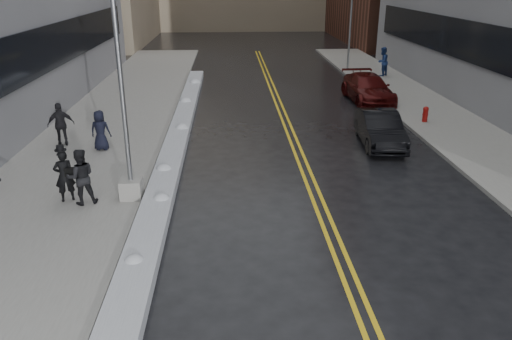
{
  "coord_description": "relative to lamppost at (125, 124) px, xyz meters",
  "views": [
    {
      "loc": [
        -0.23,
        -12.35,
        6.6
      ],
      "look_at": [
        0.52,
        1.2,
        1.3
      ],
      "focal_mm": 35.0,
      "sensor_mm": 36.0,
      "label": 1
    }
  ],
  "objects": [
    {
      "name": "sidewalk_west",
      "position": [
        -2.45,
        8.0,
        -2.46
      ],
      "size": [
        5.5,
        50.0,
        0.15
      ],
      "primitive_type": "cube",
      "color": "gray",
      "rests_on": "ground"
    },
    {
      "name": "pedestrian_fedora",
      "position": [
        -1.95,
        -0.1,
        -1.57
      ],
      "size": [
        0.7,
        0.59,
        1.62
      ],
      "primitive_type": "imported",
      "rotation": [
        0.0,
        0.0,
        3.55
      ],
      "color": "black",
      "rests_on": "sidewalk_west"
    },
    {
      "name": "pedestrian_d",
      "position": [
        -3.69,
        5.35,
        -1.51
      ],
      "size": [
        1.11,
        0.75,
        1.75
      ],
      "primitive_type": "imported",
      "rotation": [
        0.0,
        0.0,
        3.48
      ],
      "color": "black",
      "rests_on": "sidewalk_west"
    },
    {
      "name": "lane_line_left",
      "position": [
        5.65,
        8.0,
        -2.53
      ],
      "size": [
        0.12,
        50.0,
        0.01
      ],
      "primitive_type": "cube",
      "color": "gold",
      "rests_on": "ground"
    },
    {
      "name": "sidewalk_east",
      "position": [
        13.3,
        8.0,
        -2.46
      ],
      "size": [
        4.0,
        50.0,
        0.15
      ],
      "primitive_type": "cube",
      "color": "gray",
      "rests_on": "ground"
    },
    {
      "name": "pedestrian_c",
      "position": [
        -1.99,
        4.71,
        -1.59
      ],
      "size": [
        0.82,
        0.58,
        1.59
      ],
      "primitive_type": "imported",
      "rotation": [
        0.0,
        0.0,
        3.04
      ],
      "color": "black",
      "rests_on": "sidewalk_west"
    },
    {
      "name": "snow_ridge",
      "position": [
        0.85,
        6.0,
        -2.36
      ],
      "size": [
        0.9,
        30.0,
        0.34
      ],
      "primitive_type": "cube",
      "color": "silver",
      "rests_on": "ground"
    },
    {
      "name": "lamppost",
      "position": [
        0.0,
        0.0,
        0.0
      ],
      "size": [
        0.65,
        0.65,
        7.62
      ],
      "color": "gray",
      "rests_on": "sidewalk_west"
    },
    {
      "name": "pedestrian_b",
      "position": [
        -1.39,
        -0.34,
        -1.52
      ],
      "size": [
        1.0,
        0.88,
        1.73
      ],
      "primitive_type": "imported",
      "rotation": [
        0.0,
        0.0,
        3.46
      ],
      "color": "black",
      "rests_on": "sidewalk_west"
    },
    {
      "name": "ground",
      "position": [
        3.3,
        -2.0,
        -2.53
      ],
      "size": [
        160.0,
        160.0,
        0.0
      ],
      "primitive_type": "plane",
      "color": "black",
      "rests_on": "ground"
    },
    {
      "name": "traffic_signal",
      "position": [
        11.8,
        22.0,
        0.87
      ],
      "size": [
        0.16,
        0.2,
        6.0
      ],
      "color": "gray",
      "rests_on": "sidewalk_east"
    },
    {
      "name": "lane_line_right",
      "position": [
        5.95,
        8.0,
        -2.53
      ],
      "size": [
        0.12,
        50.0,
        0.01
      ],
      "primitive_type": "cube",
      "color": "gold",
      "rests_on": "ground"
    },
    {
      "name": "car_maroon",
      "position": [
        10.8,
        12.74,
        -1.79
      ],
      "size": [
        2.25,
        5.18,
        1.48
      ],
      "primitive_type": "imported",
      "rotation": [
        0.0,
        0.0,
        0.03
      ],
      "color": "#430B0A",
      "rests_on": "ground"
    },
    {
      "name": "car_black",
      "position": [
        9.27,
        5.13,
        -1.84
      ],
      "size": [
        1.79,
        4.33,
        1.4
      ],
      "primitive_type": "imported",
      "rotation": [
        0.0,
        0.0,
        -0.07
      ],
      "color": "black",
      "rests_on": "ground"
    },
    {
      "name": "fire_hydrant",
      "position": [
        12.3,
        8.0,
        -1.98
      ],
      "size": [
        0.26,
        0.26,
        0.73
      ],
      "color": "maroon",
      "rests_on": "sidewalk_east"
    },
    {
      "name": "pedestrian_east",
      "position": [
        13.59,
        19.49,
        -1.42
      ],
      "size": [
        1.19,
        1.18,
        1.93
      ],
      "primitive_type": "imported",
      "rotation": [
        0.0,
        0.0,
        3.9
      ],
      "color": "navy",
      "rests_on": "sidewalk_east"
    }
  ]
}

